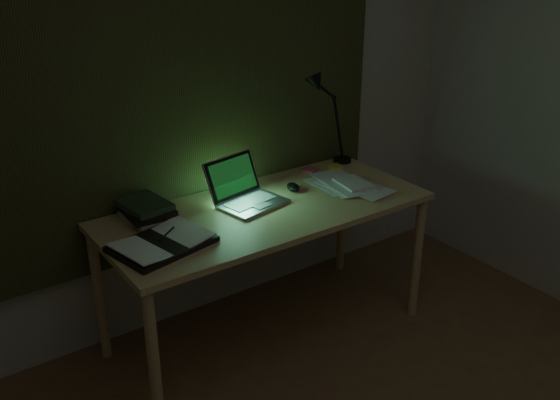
{
  "coord_description": "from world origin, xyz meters",
  "views": [
    {
      "loc": [
        -1.35,
        -0.73,
        1.99
      ],
      "look_at": [
        0.18,
        1.45,
        0.82
      ],
      "focal_mm": 40.0,
      "sensor_mm": 36.0,
      "label": 1
    }
  ],
  "objects_px": {
    "desk_lamp": "(344,115)",
    "desk": "(266,273)",
    "laptop": "(253,184)",
    "open_textbook": "(162,243)",
    "book_stack": "(146,210)",
    "loose_papers": "(344,185)"
  },
  "relations": [
    {
      "from": "book_stack",
      "to": "loose_papers",
      "type": "xyz_separation_m",
      "value": [
        1.01,
        -0.23,
        -0.04
      ]
    },
    {
      "from": "desk",
      "to": "loose_papers",
      "type": "bearing_deg",
      "value": -2.09
    },
    {
      "from": "desk",
      "to": "laptop",
      "type": "relative_size",
      "value": 4.61
    },
    {
      "from": "laptop",
      "to": "book_stack",
      "type": "xyz_separation_m",
      "value": [
        -0.49,
        0.15,
        -0.06
      ]
    },
    {
      "from": "laptop",
      "to": "loose_papers",
      "type": "height_order",
      "value": "laptop"
    },
    {
      "from": "desk_lamp",
      "to": "laptop",
      "type": "bearing_deg",
      "value": -155.88
    },
    {
      "from": "book_stack",
      "to": "desk_lamp",
      "type": "relative_size",
      "value": 0.44
    },
    {
      "from": "laptop",
      "to": "desk_lamp",
      "type": "bearing_deg",
      "value": 4.77
    },
    {
      "from": "open_textbook",
      "to": "desk_lamp",
      "type": "height_order",
      "value": "desk_lamp"
    },
    {
      "from": "open_textbook",
      "to": "loose_papers",
      "type": "distance_m",
      "value": 1.07
    },
    {
      "from": "laptop",
      "to": "desk",
      "type": "bearing_deg",
      "value": -70.36
    },
    {
      "from": "loose_papers",
      "to": "desk_lamp",
      "type": "bearing_deg",
      "value": 50.93
    },
    {
      "from": "desk",
      "to": "laptop",
      "type": "bearing_deg",
      "value": 121.21
    },
    {
      "from": "desk",
      "to": "book_stack",
      "type": "height_order",
      "value": "book_stack"
    },
    {
      "from": "desk_lamp",
      "to": "open_textbook",
      "type": "bearing_deg",
      "value": -156.84
    },
    {
      "from": "loose_papers",
      "to": "open_textbook",
      "type": "bearing_deg",
      "value": -176.74
    },
    {
      "from": "open_textbook",
      "to": "book_stack",
      "type": "distance_m",
      "value": 0.3
    },
    {
      "from": "loose_papers",
      "to": "book_stack",
      "type": "bearing_deg",
      "value": 167.24
    },
    {
      "from": "desk_lamp",
      "to": "desk",
      "type": "bearing_deg",
      "value": -150.97
    },
    {
      "from": "desk",
      "to": "book_stack",
      "type": "relative_size",
      "value": 6.65
    },
    {
      "from": "laptop",
      "to": "desk_lamp",
      "type": "distance_m",
      "value": 0.81
    },
    {
      "from": "laptop",
      "to": "desk_lamp",
      "type": "xyz_separation_m",
      "value": [
        0.76,
        0.22,
        0.17
      ]
    }
  ]
}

